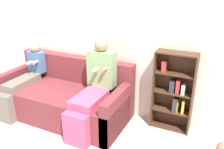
# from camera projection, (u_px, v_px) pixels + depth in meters

# --- Properties ---
(ground_plane) EXTENTS (14.00, 14.00, 0.00)m
(ground_plane) POSITION_uv_depth(u_px,v_px,m) (45.00, 134.00, 3.34)
(ground_plane) COLOR #BCB2A8
(back_wall) EXTENTS (10.00, 0.06, 2.55)m
(back_wall) POSITION_uv_depth(u_px,v_px,m) (82.00, 30.00, 3.77)
(back_wall) COLOR silver
(back_wall) RESTS_ON ground_plane
(couch) EXTENTS (2.02, 0.95, 0.87)m
(couch) POSITION_uv_depth(u_px,v_px,m) (65.00, 97.00, 3.74)
(couch) COLOR maroon
(couch) RESTS_ON ground_plane
(adult_seated) EXTENTS (0.40, 0.88, 1.28)m
(adult_seated) POSITION_uv_depth(u_px,v_px,m) (94.00, 86.00, 3.28)
(adult_seated) COLOR #DB4C75
(adult_seated) RESTS_ON ground_plane
(child_seated) EXTENTS (0.29, 0.89, 1.08)m
(child_seated) POSITION_uv_depth(u_px,v_px,m) (23.00, 80.00, 3.77)
(child_seated) COLOR #70665B
(child_seated) RESTS_ON ground_plane
(bookshelf) EXTENTS (0.55, 0.22, 1.14)m
(bookshelf) POSITION_uv_depth(u_px,v_px,m) (174.00, 92.00, 3.31)
(bookshelf) COLOR #4C2D1E
(bookshelf) RESTS_ON ground_plane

